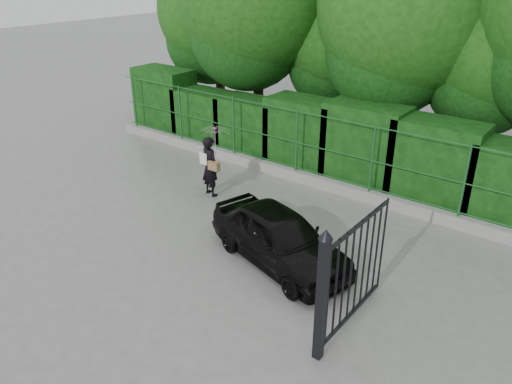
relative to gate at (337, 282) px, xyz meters
The scene contains 8 objects.
ground 4.81m from the gate, behind, with size 80.00×80.00×0.00m, color gray.
kerb 7.04m from the gate, 131.36° to the left, with size 14.00×0.25×0.30m, color #9E9E99.
fence 6.82m from the gate, 129.97° to the left, with size 14.13×0.06×1.80m.
hedge 7.71m from the gate, 126.13° to the left, with size 14.20×1.20×2.29m.
trees 9.76m from the gate, 112.24° to the left, with size 17.10×6.15×8.08m.
gate is the anchor object (origin of this frame).
woman 6.20m from the gate, 150.50° to the left, with size 0.92×0.89×1.95m.
car 2.61m from the gate, 145.82° to the left, with size 1.41×3.51×1.19m, color black.
Camera 1 is at (7.56, -6.69, 5.84)m, focal length 35.00 mm.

